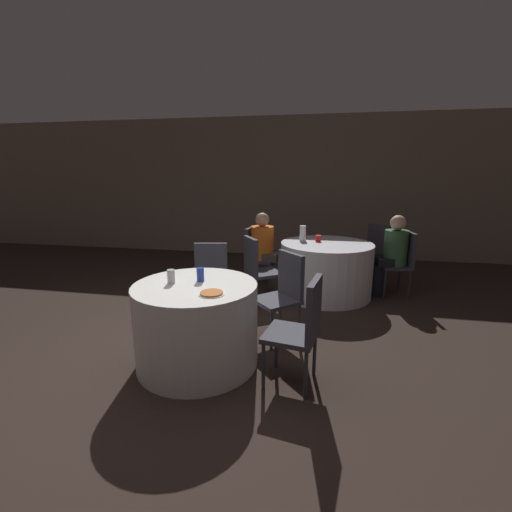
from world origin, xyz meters
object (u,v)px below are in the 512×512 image
chair_far_west (256,252)px  pizza_plate_near (211,293)px  chair_near_east (303,324)px  chair_far_southwest (257,265)px  chair_near_northeast (284,289)px  table_near (197,324)px  table_far (326,269)px  chair_near_north (211,276)px  person_green_jacket (390,256)px  chair_far_northeast (374,249)px  bottle_far (303,233)px  chair_far_east (401,258)px  person_orange_shirt (266,250)px  soda_can_blue (200,274)px  soda_can_silver (171,276)px

chair_far_west → pizza_plate_near: size_ratio=4.25×
chair_near_east → chair_far_southwest: 1.79m
chair_near_northeast → pizza_plate_near: size_ratio=4.25×
table_near → pizza_plate_near: pizza_plate_near is taller
table_far → chair_near_north: (-1.33, -1.12, 0.16)m
chair_near_northeast → person_green_jacket: bearing=-82.0°
table_near → chair_near_east: size_ratio=1.20×
chair_far_northeast → bottle_far: bottle_far is taller
chair_far_east → person_orange_shirt: (-1.91, -0.03, 0.04)m
table_far → chair_far_east: (1.03, 0.19, 0.16)m
chair_near_north → bottle_far: size_ratio=4.21×
soda_can_blue → bottle_far: (0.79, 2.09, 0.05)m
chair_far_southwest → bottle_far: (0.54, 0.70, 0.32)m
chair_far_southwest → pizza_plate_near: (-0.05, -1.70, 0.22)m
person_orange_shirt → chair_far_southwest: bearing=9.9°
pizza_plate_near → soda_can_blue: bearing=122.9°
chair_near_east → chair_near_north: (-1.11, 1.11, 0.00)m
person_green_jacket → soda_can_blue: (-2.01, -2.12, 0.24)m
table_near → person_green_jacket: bearing=47.7°
soda_can_silver → soda_can_blue: bearing=24.2°
chair_near_east → chair_near_north: 1.57m
soda_can_blue → chair_near_northeast: bearing=38.2°
chair_near_north → person_green_jacket: person_green_jacket is taller
chair_far_west → chair_far_northeast: bearing=117.6°
person_green_jacket → chair_near_east: bearing=145.4°
person_orange_shirt → chair_near_north: bearing=-8.9°
chair_near_north → person_green_jacket: size_ratio=0.80×
soda_can_blue → person_orange_shirt: bearing=82.9°
chair_far_northeast → chair_far_west: (-1.78, -0.55, 0.00)m
chair_near_east → chair_far_east: size_ratio=1.00×
chair_far_southwest → chair_far_west: 0.78m
chair_far_west → chair_near_east: bearing=29.2°
table_far → soda_can_blue: soda_can_blue is taller
table_far → chair_far_west: (-1.03, 0.19, 0.16)m
chair_near_northeast → chair_far_east: same height
chair_near_east → soda_can_silver: 1.20m
chair_far_northeast → person_green_jacket: (0.12, -0.58, 0.03)m
chair_near_northeast → pizza_plate_near: bearing=108.0°
table_far → pizza_plate_near: size_ratio=5.97×
table_near → chair_far_southwest: (0.27, 1.49, 0.16)m
table_near → chair_near_northeast: bearing=42.3°
chair_near_east → person_orange_shirt: size_ratio=0.80×
chair_near_northeast → soda_can_silver: 1.16m
table_far → chair_near_east: (-0.21, -2.23, 0.16)m
chair_near_northeast → table_near: bearing=90.0°
chair_near_north → chair_near_east: bearing=124.8°
chair_far_southwest → person_orange_shirt: person_orange_shirt is taller
chair_far_west → person_green_jacket: size_ratio=0.80×
person_green_jacket → soda_can_blue: person_green_jacket is taller
chair_far_northeast → person_green_jacket: bearing=147.2°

